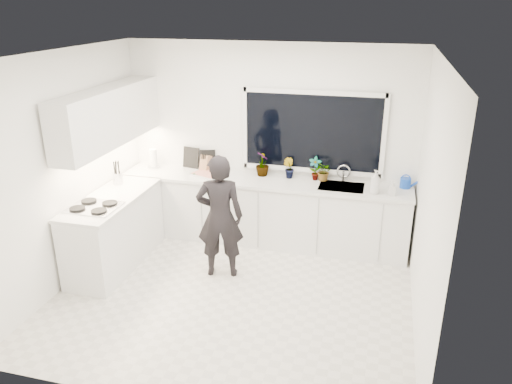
# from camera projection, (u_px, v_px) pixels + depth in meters

# --- Properties ---
(floor) EXTENTS (4.00, 3.50, 0.02)m
(floor) POSITION_uv_depth(u_px,v_px,m) (233.00, 296.00, 5.78)
(floor) COLOR beige
(floor) RESTS_ON ground
(wall_back) EXTENTS (4.00, 0.02, 2.70)m
(wall_back) POSITION_uv_depth(u_px,v_px,m) (269.00, 143.00, 6.87)
(wall_back) COLOR white
(wall_back) RESTS_ON ground
(wall_left) EXTENTS (0.02, 3.50, 2.70)m
(wall_left) POSITION_uv_depth(u_px,v_px,m) (65.00, 171.00, 5.76)
(wall_left) COLOR white
(wall_left) RESTS_ON ground
(wall_right) EXTENTS (0.02, 3.50, 2.70)m
(wall_right) POSITION_uv_depth(u_px,v_px,m) (430.00, 205.00, 4.81)
(wall_right) COLOR white
(wall_right) RESTS_ON ground
(ceiling) EXTENTS (4.00, 3.50, 0.02)m
(ceiling) POSITION_uv_depth(u_px,v_px,m) (228.00, 54.00, 4.79)
(ceiling) COLOR white
(ceiling) RESTS_ON wall_back
(window) EXTENTS (1.80, 0.02, 1.00)m
(window) POSITION_uv_depth(u_px,v_px,m) (312.00, 132.00, 6.63)
(window) COLOR black
(window) RESTS_ON wall_back
(base_cabinets_back) EXTENTS (3.92, 0.58, 0.88)m
(base_cabinets_back) POSITION_uv_depth(u_px,v_px,m) (263.00, 212.00, 6.92)
(base_cabinets_back) COLOR white
(base_cabinets_back) RESTS_ON floor
(base_cabinets_left) EXTENTS (0.58, 1.60, 0.88)m
(base_cabinets_left) POSITION_uv_depth(u_px,v_px,m) (115.00, 232.00, 6.33)
(base_cabinets_left) COLOR white
(base_cabinets_left) RESTS_ON floor
(countertop_back) EXTENTS (3.94, 0.62, 0.04)m
(countertop_back) POSITION_uv_depth(u_px,v_px,m) (263.00, 181.00, 6.75)
(countertop_back) COLOR silver
(countertop_back) RESTS_ON base_cabinets_back
(countertop_left) EXTENTS (0.62, 1.60, 0.04)m
(countertop_left) POSITION_uv_depth(u_px,v_px,m) (111.00, 199.00, 6.16)
(countertop_left) COLOR silver
(countertop_left) RESTS_ON base_cabinets_left
(upper_cabinets) EXTENTS (0.34, 2.10, 0.70)m
(upper_cabinets) POSITION_uv_depth(u_px,v_px,m) (109.00, 116.00, 6.16)
(upper_cabinets) COLOR white
(upper_cabinets) RESTS_ON wall_left
(sink) EXTENTS (0.58, 0.42, 0.14)m
(sink) POSITION_uv_depth(u_px,v_px,m) (341.00, 190.00, 6.52)
(sink) COLOR silver
(sink) RESTS_ON countertop_back
(faucet) EXTENTS (0.03, 0.03, 0.22)m
(faucet) POSITION_uv_depth(u_px,v_px,m) (343.00, 174.00, 6.64)
(faucet) COLOR silver
(faucet) RESTS_ON countertop_back
(stovetop) EXTENTS (0.56, 0.48, 0.03)m
(stovetop) POSITION_uv_depth(u_px,v_px,m) (94.00, 207.00, 5.84)
(stovetop) COLOR black
(stovetop) RESTS_ON countertop_left
(person) EXTENTS (0.63, 0.49, 1.54)m
(person) POSITION_uv_depth(u_px,v_px,m) (220.00, 217.00, 5.96)
(person) COLOR black
(person) RESTS_ON floor
(pizza_tray) EXTENTS (0.51, 0.44, 0.03)m
(pizza_tray) POSITION_uv_depth(u_px,v_px,m) (208.00, 174.00, 6.90)
(pizza_tray) COLOR #BABBBF
(pizza_tray) RESTS_ON countertop_back
(pizza) EXTENTS (0.46, 0.39, 0.01)m
(pizza) POSITION_uv_depth(u_px,v_px,m) (208.00, 173.00, 6.90)
(pizza) COLOR #C03E19
(pizza) RESTS_ON pizza_tray
(watering_can) EXTENTS (0.18, 0.18, 0.13)m
(watering_can) POSITION_uv_depth(u_px,v_px,m) (405.00, 183.00, 6.44)
(watering_can) COLOR #1341B6
(watering_can) RESTS_ON countertop_back
(paper_towel_roll) EXTENTS (0.12, 0.12, 0.26)m
(paper_towel_roll) POSITION_uv_depth(u_px,v_px,m) (153.00, 159.00, 7.18)
(paper_towel_roll) COLOR white
(paper_towel_roll) RESTS_ON countertop_back
(knife_block) EXTENTS (0.16, 0.14, 0.22)m
(knife_block) POSITION_uv_depth(u_px,v_px,m) (206.00, 164.00, 7.04)
(knife_block) COLOR olive
(knife_block) RESTS_ON countertop_back
(utensil_crock) EXTENTS (0.16, 0.16, 0.16)m
(utensil_crock) POSITION_uv_depth(u_px,v_px,m) (118.00, 178.00, 6.56)
(utensil_crock) COLOR silver
(utensil_crock) RESTS_ON countertop_left
(picture_frame_large) EXTENTS (0.22, 0.08, 0.28)m
(picture_frame_large) POSITION_uv_depth(u_px,v_px,m) (208.00, 160.00, 7.12)
(picture_frame_large) COLOR black
(picture_frame_large) RESTS_ON countertop_back
(picture_frame_small) EXTENTS (0.25, 0.06, 0.30)m
(picture_frame_small) POSITION_uv_depth(u_px,v_px,m) (191.00, 158.00, 7.18)
(picture_frame_small) COLOR black
(picture_frame_small) RESTS_ON countertop_back
(herb_plants) EXTENTS (1.14, 0.31, 0.33)m
(herb_plants) POSITION_uv_depth(u_px,v_px,m) (297.00, 168.00, 6.74)
(herb_plants) COLOR #26662D
(herb_plants) RESTS_ON countertop_back
(soap_bottles) EXTENTS (0.34, 0.16, 0.31)m
(soap_bottles) POSITION_uv_depth(u_px,v_px,m) (379.00, 183.00, 6.21)
(soap_bottles) COLOR #D8BF66
(soap_bottles) RESTS_ON countertop_back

